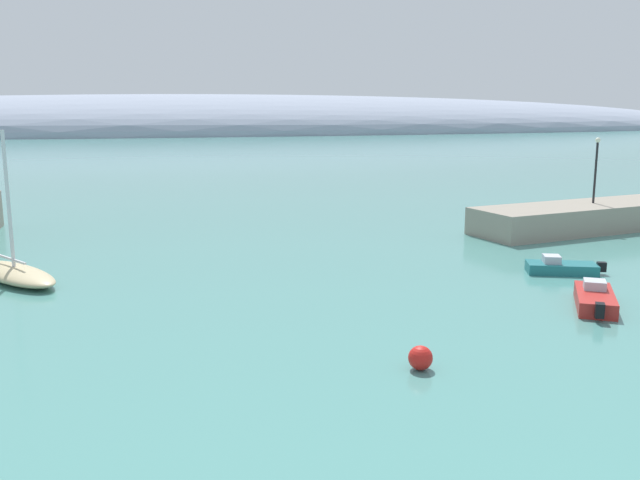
{
  "coord_description": "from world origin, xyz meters",
  "views": [
    {
      "loc": [
        -9.16,
        -8.23,
        8.71
      ],
      "look_at": [
        1.01,
        29.69,
        1.04
      ],
      "focal_mm": 38.73,
      "sensor_mm": 36.0,
      "label": 1
    }
  ],
  "objects_px": {
    "motorboat_red_foreground": "(595,299)",
    "motorboat_teal_outer": "(561,267)",
    "sailboat_sand_near_shore": "(15,272)",
    "mooring_buoy_red": "(420,358)",
    "harbor_lamp_post": "(596,163)"
  },
  "relations": [
    {
      "from": "motorboat_red_foreground",
      "to": "motorboat_teal_outer",
      "type": "bearing_deg",
      "value": 10.89
    },
    {
      "from": "sailboat_sand_near_shore",
      "to": "mooring_buoy_red",
      "type": "relative_size",
      "value": 9.11
    },
    {
      "from": "sailboat_sand_near_shore",
      "to": "mooring_buoy_red",
      "type": "xyz_separation_m",
      "value": [
        15.06,
        -16.39,
        -0.03
      ]
    },
    {
      "from": "motorboat_red_foreground",
      "to": "mooring_buoy_red",
      "type": "bearing_deg",
      "value": 147.03
    },
    {
      "from": "motorboat_red_foreground",
      "to": "mooring_buoy_red",
      "type": "height_order",
      "value": "motorboat_red_foreground"
    },
    {
      "from": "motorboat_teal_outer",
      "to": "mooring_buoy_red",
      "type": "xyz_separation_m",
      "value": [
        -12.57,
        -10.63,
        0.09
      ]
    },
    {
      "from": "motorboat_teal_outer",
      "to": "mooring_buoy_red",
      "type": "bearing_deg",
      "value": 62.7
    },
    {
      "from": "motorboat_red_foreground",
      "to": "motorboat_teal_outer",
      "type": "relative_size",
      "value": 1.06
    },
    {
      "from": "sailboat_sand_near_shore",
      "to": "motorboat_red_foreground",
      "type": "xyz_separation_m",
      "value": [
        25.38,
        -11.58,
        -0.06
      ]
    },
    {
      "from": "mooring_buoy_red",
      "to": "harbor_lamp_post",
      "type": "relative_size",
      "value": 0.18
    },
    {
      "from": "sailboat_sand_near_shore",
      "to": "motorboat_red_foreground",
      "type": "distance_m",
      "value": 27.89
    },
    {
      "from": "sailboat_sand_near_shore",
      "to": "motorboat_red_foreground",
      "type": "relative_size",
      "value": 1.76
    },
    {
      "from": "motorboat_red_foreground",
      "to": "harbor_lamp_post",
      "type": "height_order",
      "value": "harbor_lamp_post"
    },
    {
      "from": "sailboat_sand_near_shore",
      "to": "motorboat_red_foreground",
      "type": "bearing_deg",
      "value": 32.35
    },
    {
      "from": "mooring_buoy_red",
      "to": "motorboat_red_foreground",
      "type": "bearing_deg",
      "value": 24.99
    }
  ]
}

